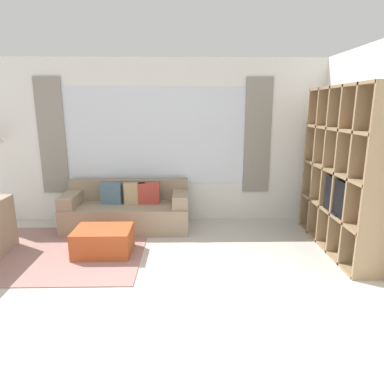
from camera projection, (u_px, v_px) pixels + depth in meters
name	position (u px, v px, depth m)	size (l,w,h in m)	color
ground_plane	(128.00, 338.00, 2.93)	(16.00, 16.00, 0.00)	beige
wall_back	(156.00, 142.00, 5.76)	(6.80, 0.11, 2.70)	white
wall_right	(374.00, 155.00, 4.22)	(0.07, 4.42, 2.70)	white
area_rug	(63.00, 252.00, 4.67)	(2.20, 1.91, 0.01)	gray
shelving_unit	(345.00, 172.00, 4.56)	(0.40, 1.90, 2.20)	#515660
couch_main	(128.00, 210.00, 5.56)	(1.97, 0.83, 0.75)	gray
ottoman	(103.00, 241.00, 4.58)	(0.75, 0.57, 0.36)	#B74C23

